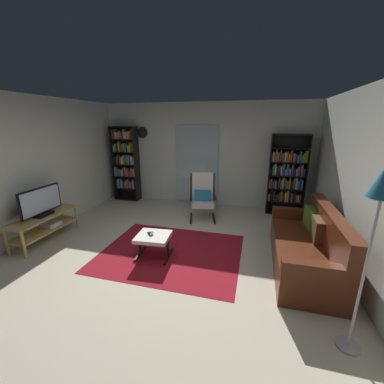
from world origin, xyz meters
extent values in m
plane|color=beige|center=(0.00, 0.00, 0.00)|extent=(7.02, 7.02, 0.00)
cube|color=silver|center=(0.00, 2.90, 1.30)|extent=(5.60, 0.06, 2.60)
cube|color=silver|center=(-2.70, 0.00, 1.30)|extent=(0.06, 6.00, 2.60)
cube|color=silver|center=(2.70, 0.00, 1.30)|extent=(0.06, 6.00, 2.60)
cube|color=silver|center=(-0.19, 2.83, 1.05)|extent=(1.10, 0.01, 2.00)
cube|color=maroon|center=(0.02, 0.19, 0.00)|extent=(2.30, 1.86, 0.01)
cube|color=tan|center=(-2.34, 0.02, 0.48)|extent=(0.45, 1.31, 0.02)
cube|color=tan|center=(-2.34, 0.02, 0.22)|extent=(0.41, 1.25, 0.02)
cylinder|color=tan|center=(-2.17, -0.58, 0.24)|extent=(0.05, 0.05, 0.47)
cylinder|color=tan|center=(-2.17, 0.63, 0.24)|extent=(0.05, 0.05, 0.47)
cylinder|color=tan|center=(-2.51, -0.58, 0.24)|extent=(0.05, 0.05, 0.47)
cylinder|color=tan|center=(-2.51, 0.63, 0.24)|extent=(0.05, 0.05, 0.47)
cube|color=silver|center=(-2.34, 0.14, 0.27)|extent=(0.27, 0.28, 0.07)
cube|color=black|center=(-2.34, 0.02, 0.52)|extent=(0.20, 0.32, 0.05)
cube|color=black|center=(-2.34, 0.02, 0.78)|extent=(0.04, 0.84, 0.47)
cube|color=silver|center=(-2.32, 0.02, 0.78)|extent=(0.01, 0.79, 0.42)
cube|color=black|center=(-2.49, 2.66, 1.01)|extent=(0.02, 0.30, 2.01)
cube|color=black|center=(-1.81, 2.66, 1.01)|extent=(0.02, 0.30, 2.01)
cube|color=black|center=(-2.15, 2.80, 1.01)|extent=(0.69, 0.02, 2.01)
cube|color=black|center=(-2.15, 2.66, 0.02)|extent=(0.66, 0.28, 0.02)
cube|color=black|center=(-2.15, 2.66, 0.34)|extent=(0.66, 0.28, 0.02)
cube|color=black|center=(-2.15, 2.66, 0.67)|extent=(0.66, 0.28, 0.02)
cube|color=black|center=(-2.15, 2.66, 1.01)|extent=(0.66, 0.28, 0.02)
cube|color=black|center=(-2.15, 2.66, 1.34)|extent=(0.66, 0.28, 0.02)
cube|color=black|center=(-2.15, 2.66, 1.68)|extent=(0.66, 0.28, 0.02)
cube|color=black|center=(-2.15, 2.66, 2.00)|extent=(0.66, 0.28, 0.02)
cube|color=black|center=(-2.45, 2.68, 0.46)|extent=(0.04, 0.14, 0.24)
cube|color=teal|center=(-2.40, 2.65, 0.44)|extent=(0.04, 0.17, 0.20)
cube|color=#588D93|center=(-2.35, 2.64, 0.47)|extent=(0.03, 0.23, 0.26)
cube|color=#448548|center=(-2.30, 2.66, 0.46)|extent=(0.04, 0.17, 0.24)
cube|color=#579F8D|center=(-2.26, 2.65, 0.44)|extent=(0.04, 0.20, 0.20)
cube|color=#2E201C|center=(-2.22, 2.66, 0.46)|extent=(0.02, 0.19, 0.23)
cube|color=#90458A|center=(-2.18, 2.67, 0.43)|extent=(0.04, 0.17, 0.16)
cube|color=#989C30|center=(-2.14, 2.67, 0.46)|extent=(0.02, 0.20, 0.23)
cube|color=#8A418F|center=(-2.09, 2.66, 0.47)|extent=(0.04, 0.14, 0.26)
cube|color=#974296|center=(-2.05, 2.66, 0.44)|extent=(0.04, 0.13, 0.19)
cube|color=#3E5CB7|center=(-2.00, 2.65, 0.43)|extent=(0.04, 0.12, 0.17)
cube|color=beige|center=(-1.96, 2.67, 0.47)|extent=(0.03, 0.11, 0.24)
cube|color=gold|center=(-1.92, 2.68, 0.45)|extent=(0.03, 0.20, 0.21)
cube|color=#292221|center=(-1.87, 2.67, 0.42)|extent=(0.03, 0.17, 0.16)
cube|color=teal|center=(-2.45, 2.65, 0.80)|extent=(0.02, 0.19, 0.25)
cube|color=teal|center=(-2.42, 2.68, 0.78)|extent=(0.03, 0.17, 0.20)
cube|color=#8E489A|center=(-2.39, 2.67, 0.77)|extent=(0.02, 0.15, 0.18)
cube|color=#447E4F|center=(-2.36, 2.66, 0.77)|extent=(0.02, 0.12, 0.19)
cube|color=#3E55A1|center=(-2.32, 2.68, 0.77)|extent=(0.04, 0.20, 0.18)
cube|color=gold|center=(-2.27, 2.67, 0.76)|extent=(0.04, 0.14, 0.16)
cube|color=gold|center=(-2.23, 2.66, 0.79)|extent=(0.02, 0.12, 0.23)
cube|color=#2C2B2C|center=(-2.19, 2.64, 0.76)|extent=(0.03, 0.12, 0.17)
cube|color=red|center=(-2.14, 2.67, 0.81)|extent=(0.04, 0.19, 0.26)
cube|color=#3D6AA7|center=(-2.09, 2.67, 0.78)|extent=(0.04, 0.18, 0.21)
cube|color=red|center=(-2.05, 2.66, 0.76)|extent=(0.03, 0.21, 0.16)
cube|color=brown|center=(-2.01, 2.68, 0.76)|extent=(0.02, 0.18, 0.16)
cube|color=olive|center=(-1.97, 2.67, 0.80)|extent=(0.04, 0.12, 0.24)
cube|color=beige|center=(-1.93, 2.68, 0.78)|extent=(0.03, 0.12, 0.20)
cube|color=#395CA4|center=(-1.89, 2.67, 0.81)|extent=(0.04, 0.11, 0.26)
cube|color=orange|center=(-1.85, 2.67, 0.79)|extent=(0.03, 0.22, 0.22)
cube|color=#1A2F1F|center=(-2.45, 2.66, 1.11)|extent=(0.04, 0.13, 0.20)
cube|color=#C13235|center=(-2.40, 2.67, 1.12)|extent=(0.03, 0.11, 0.20)
cube|color=gold|center=(-2.36, 2.67, 1.11)|extent=(0.03, 0.15, 0.18)
cube|color=#242724|center=(-2.32, 2.64, 1.15)|extent=(0.04, 0.19, 0.27)
cube|color=orange|center=(-2.29, 2.66, 1.12)|extent=(0.02, 0.11, 0.21)
cube|color=brown|center=(-2.24, 2.65, 1.10)|extent=(0.04, 0.21, 0.18)
cube|color=beige|center=(-2.20, 2.66, 1.11)|extent=(0.04, 0.21, 0.20)
cube|color=gold|center=(-2.16, 2.66, 1.13)|extent=(0.02, 0.21, 0.24)
cube|color=#3B8352|center=(-2.13, 2.67, 1.13)|extent=(0.03, 0.24, 0.23)
cube|color=beige|center=(-2.09, 2.68, 1.13)|extent=(0.03, 0.15, 0.23)
cube|color=#3661A7|center=(-2.06, 2.66, 1.13)|extent=(0.03, 0.21, 0.23)
cube|color=teal|center=(-2.01, 2.67, 1.14)|extent=(0.04, 0.22, 0.24)
cube|color=brown|center=(-1.97, 2.66, 1.13)|extent=(0.04, 0.11, 0.23)
cube|color=beige|center=(-1.92, 2.65, 1.13)|extent=(0.04, 0.21, 0.23)
cube|color=beige|center=(-1.86, 2.65, 1.10)|extent=(0.04, 0.16, 0.18)
cube|color=#3758AD|center=(-2.45, 2.68, 1.43)|extent=(0.02, 0.17, 0.17)
cube|color=gold|center=(-2.41, 2.65, 1.43)|extent=(0.03, 0.19, 0.16)
cube|color=teal|center=(-2.38, 2.64, 1.45)|extent=(0.02, 0.22, 0.21)
cube|color=#29202C|center=(-2.33, 2.64, 1.46)|extent=(0.04, 0.10, 0.22)
cube|color=orange|center=(-2.29, 2.64, 1.48)|extent=(0.03, 0.12, 0.26)
cube|color=#42873E|center=(-2.26, 2.68, 1.44)|extent=(0.03, 0.11, 0.19)
cube|color=#357C4E|center=(-2.22, 2.66, 1.43)|extent=(0.03, 0.13, 0.17)
cube|color=#438D3F|center=(-2.18, 2.67, 1.45)|extent=(0.03, 0.14, 0.20)
cube|color=#A39A3F|center=(-2.14, 2.66, 1.46)|extent=(0.03, 0.11, 0.23)
cube|color=#315AA7|center=(-2.10, 2.68, 1.45)|extent=(0.04, 0.17, 0.21)
cube|color=#3C853C|center=(-2.06, 2.65, 1.43)|extent=(0.03, 0.23, 0.16)
cube|color=#28262A|center=(-2.03, 2.66, 1.48)|extent=(0.02, 0.19, 0.25)
cube|color=olive|center=(-1.99, 2.66, 1.44)|extent=(0.04, 0.23, 0.18)
cube|color=gold|center=(-1.94, 2.65, 1.47)|extent=(0.03, 0.22, 0.25)
cube|color=brown|center=(-1.90, 2.66, 1.47)|extent=(0.03, 0.12, 0.24)
cube|color=#3D6AB3|center=(-1.86, 2.68, 1.48)|extent=(0.04, 0.22, 0.26)
cube|color=red|center=(-2.44, 2.65, 1.80)|extent=(0.04, 0.12, 0.24)
cube|color=red|center=(-2.40, 2.67, 1.77)|extent=(0.03, 0.17, 0.18)
cube|color=#2F853E|center=(-2.36, 2.64, 1.81)|extent=(0.03, 0.12, 0.25)
cube|color=beige|center=(-2.32, 2.65, 1.77)|extent=(0.03, 0.20, 0.17)
cube|color=olive|center=(-2.28, 2.64, 1.77)|extent=(0.03, 0.11, 0.18)
cube|color=orange|center=(-2.25, 2.64, 1.79)|extent=(0.03, 0.11, 0.21)
cube|color=#9A4097|center=(-2.21, 2.67, 1.79)|extent=(0.04, 0.20, 0.22)
cube|color=#8A3E82|center=(-2.17, 2.67, 1.76)|extent=(0.04, 0.21, 0.16)
cube|color=teal|center=(-2.12, 2.67, 1.81)|extent=(0.04, 0.13, 0.26)
cube|color=gold|center=(-2.07, 2.66, 1.78)|extent=(0.03, 0.21, 0.19)
cube|color=orange|center=(-2.04, 2.68, 1.78)|extent=(0.04, 0.21, 0.19)
cube|color=beige|center=(-2.00, 2.66, 1.77)|extent=(0.03, 0.15, 0.17)
cube|color=orange|center=(-1.96, 2.65, 1.79)|extent=(0.04, 0.12, 0.21)
cube|color=red|center=(-1.92, 2.65, 1.78)|extent=(0.03, 0.18, 0.20)
cube|color=#91348D|center=(-1.89, 2.64, 1.81)|extent=(0.03, 0.12, 0.26)
cube|color=black|center=(1.61, 2.62, 0.93)|extent=(0.02, 0.30, 1.87)
cube|color=black|center=(2.42, 2.62, 0.93)|extent=(0.02, 0.30, 1.87)
cube|color=black|center=(2.02, 2.76, 0.93)|extent=(0.82, 0.02, 1.87)
cube|color=black|center=(2.02, 2.62, 0.02)|extent=(0.79, 0.28, 0.02)
cube|color=black|center=(2.02, 2.62, 0.31)|extent=(0.79, 0.28, 0.02)
cube|color=black|center=(2.02, 2.62, 0.62)|extent=(0.79, 0.28, 0.02)
cube|color=black|center=(2.02, 2.62, 0.93)|extent=(0.79, 0.28, 0.02)
cube|color=black|center=(2.02, 2.62, 1.24)|extent=(0.79, 0.28, 0.02)
cube|color=black|center=(2.02, 2.62, 1.55)|extent=(0.79, 0.28, 0.02)
cube|color=black|center=(2.02, 2.62, 1.85)|extent=(0.79, 0.28, 0.02)
cube|color=orange|center=(1.66, 2.60, 0.40)|extent=(0.04, 0.16, 0.15)
cube|color=#1F2630|center=(1.71, 2.63, 0.45)|extent=(0.04, 0.13, 0.26)
cube|color=black|center=(1.77, 2.61, 0.44)|extent=(0.04, 0.21, 0.25)
cube|color=#2F2224|center=(1.81, 2.61, 0.40)|extent=(0.04, 0.22, 0.16)
cube|color=red|center=(1.86, 2.61, 0.39)|extent=(0.04, 0.11, 0.15)
cube|color=brown|center=(1.90, 2.62, 0.43)|extent=(0.03, 0.23, 0.21)
cube|color=gold|center=(1.94, 2.62, 0.44)|extent=(0.03, 0.13, 0.24)
cube|color=#27271C|center=(1.99, 2.61, 0.41)|extent=(0.02, 0.18, 0.18)
cube|color=gold|center=(2.03, 2.61, 0.43)|extent=(0.04, 0.20, 0.23)
cube|color=orange|center=(2.07, 2.61, 0.45)|extent=(0.03, 0.20, 0.26)
cube|color=black|center=(2.11, 2.61, 0.45)|extent=(0.04, 0.16, 0.26)
cube|color=#993B82|center=(2.15, 2.61, 0.43)|extent=(0.03, 0.24, 0.23)
cube|color=#2A67A5|center=(2.19, 2.63, 0.42)|extent=(0.02, 0.11, 0.20)
cube|color=#2E2834|center=(2.22, 2.61, 0.45)|extent=(0.02, 0.21, 0.25)
cube|color=orange|center=(2.26, 2.61, 0.40)|extent=(0.02, 0.15, 0.17)
cube|color=gold|center=(2.30, 2.61, 0.40)|extent=(0.04, 0.11, 0.16)
cube|color=red|center=(2.35, 2.62, 0.41)|extent=(0.02, 0.22, 0.19)
cube|color=olive|center=(1.65, 2.61, 0.72)|extent=(0.02, 0.23, 0.19)
cube|color=red|center=(1.68, 2.61, 0.74)|extent=(0.03, 0.17, 0.23)
cube|color=brown|center=(1.73, 2.61, 0.71)|extent=(0.03, 0.12, 0.15)
cube|color=#345FAE|center=(1.78, 2.60, 0.72)|extent=(0.04, 0.22, 0.18)
cube|color=black|center=(1.82, 2.61, 0.71)|extent=(0.04, 0.18, 0.16)
cube|color=#98973D|center=(1.86, 2.62, 0.75)|extent=(0.02, 0.12, 0.25)
cube|color=brown|center=(1.90, 2.61, 0.73)|extent=(0.03, 0.22, 0.19)
cube|color=gold|center=(1.94, 2.60, 0.76)|extent=(0.03, 0.17, 0.25)
cube|color=#2D5AA1|center=(1.99, 2.61, 0.75)|extent=(0.04, 0.13, 0.23)
cube|color=olive|center=(2.03, 2.60, 0.72)|extent=(0.02, 0.17, 0.18)
cube|color=orange|center=(2.06, 2.63, 0.71)|extent=(0.02, 0.12, 0.17)
cube|color=gold|center=(2.09, 2.63, 0.76)|extent=(0.03, 0.20, 0.26)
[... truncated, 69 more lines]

